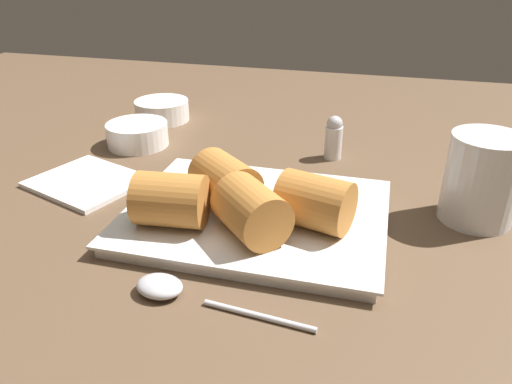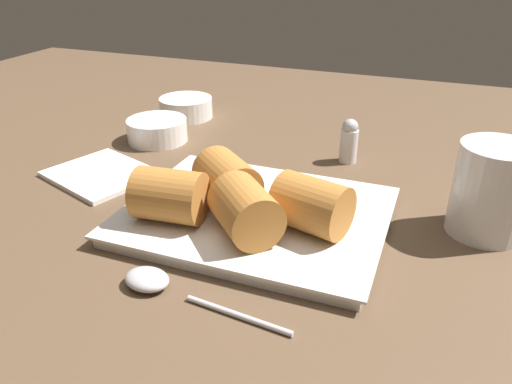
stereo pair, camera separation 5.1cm
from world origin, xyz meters
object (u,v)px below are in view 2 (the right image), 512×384
Objects in this scene: drinking_glass at (492,190)px; salt_shaker at (349,141)px; serving_plate at (256,216)px; napkin at (101,174)px; dipping_bowl_near at (157,129)px; dipping_bowl_far at (186,107)px; spoon at (156,283)px.

salt_shaker is at bearing 142.57° from drinking_glass.
serving_plate reaches higher than napkin.
dipping_bowl_near is 11.52cm from dipping_bowl_far.
spoon is (-3.97, -13.91, -0.08)cm from serving_plate.
drinking_glass is at bearing 37.76° from spoon.
dipping_bowl_near reaches higher than serving_plate.
salt_shaker is at bearing 5.14° from dipping_bowl_near.
spoon is at bearing -42.98° from napkin.
dipping_bowl_far is at bearing 96.34° from dipping_bowl_near.
napkin is 1.60× the size of drinking_glass.
dipping_bowl_far is (-1.27, 11.45, 0.00)cm from dipping_bowl_near.
serving_plate is 23.15cm from napkin.
dipping_bowl_far is (-23.95, 28.83, 1.09)cm from serving_plate.
napkin is 46.05cm from drinking_glass.
dipping_bowl_far is 47.20cm from spoon.
napkin is at bearing -150.42° from salt_shaker.
dipping_bowl_near is 0.58× the size of napkin.
dipping_bowl_far is at bearing 154.87° from drinking_glass.
dipping_bowl_far reaches higher than spoon.
spoon is 1.68× the size of drinking_glass.
dipping_bowl_far is 31.06cm from salt_shaker.
dipping_bowl_near is at bearing 120.88° from spoon.
spoon is 1.05× the size of napkin.
salt_shaker reaches higher than dipping_bowl_far.
serving_plate is 2.85× the size of drinking_glass.
dipping_bowl_far is at bearing 92.51° from napkin.
salt_shaker is (28.47, 2.56, 1.20)cm from dipping_bowl_near.
napkin is 33.05cm from salt_shaker.
serving_plate is 28.59cm from dipping_bowl_near.
napkin is at bearing -176.01° from drinking_glass.
drinking_glass is at bearing 3.99° from napkin.
napkin is 2.54× the size of salt_shaker.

